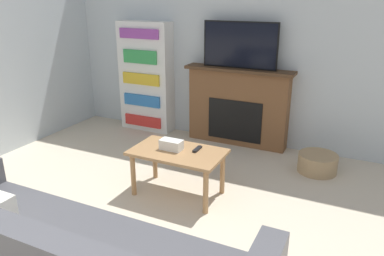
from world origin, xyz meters
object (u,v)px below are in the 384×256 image
at_px(fireplace, 238,106).
at_px(storage_basket, 318,163).
at_px(coffee_table, 178,157).
at_px(bookshelf, 146,77).
at_px(tv, 240,45).

height_order(fireplace, storage_basket, fireplace).
bearing_deg(coffee_table, storage_basket, 43.45).
height_order(fireplace, bookshelf, bookshelf).
relative_size(fireplace, tv, 1.48).
bearing_deg(fireplace, storage_basket, -21.33).
relative_size(tv, bookshelf, 0.62).
height_order(tv, coffee_table, tv).
distance_m(tv, coffee_table, 1.81).
xyz_separation_m(bookshelf, storage_basket, (2.53, -0.42, -0.68)).
relative_size(tv, coffee_table, 1.06).
bearing_deg(bookshelf, tv, 0.14).
bearing_deg(tv, fireplace, 90.00).
height_order(bookshelf, storage_basket, bookshelf).
distance_m(tv, bookshelf, 1.50).
bearing_deg(tv, bookshelf, -179.86).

